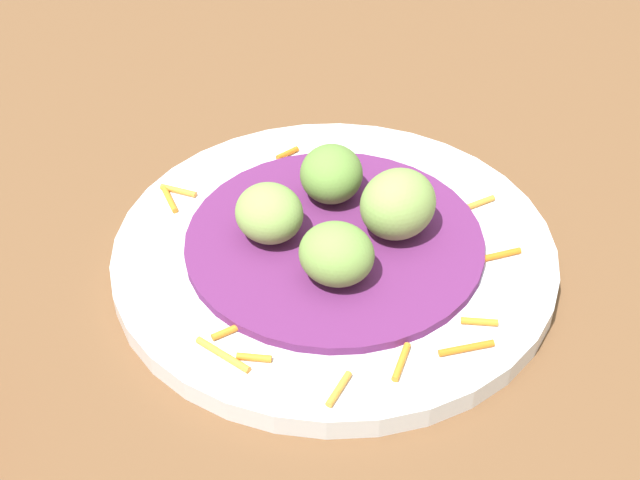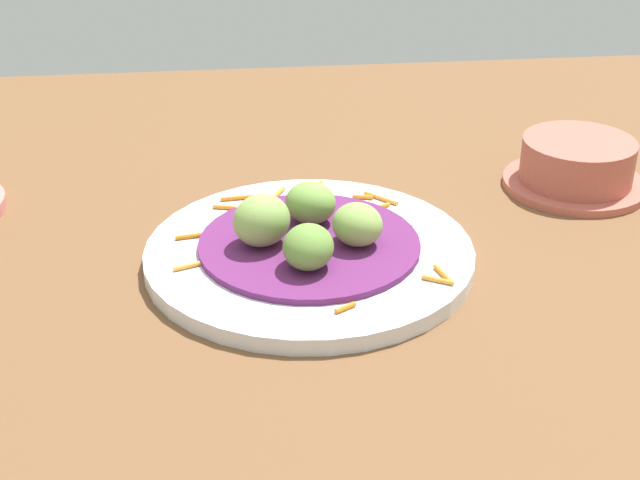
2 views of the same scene
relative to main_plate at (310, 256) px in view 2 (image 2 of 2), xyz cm
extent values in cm
cube|color=brown|center=(0.34, -2.28, -1.71)|extent=(110.00, 110.00, 2.00)
cylinder|color=silver|center=(0.00, 0.00, 0.00)|extent=(28.00, 28.00, 1.43)
cylinder|color=#60235B|center=(0.00, 0.00, 1.00)|extent=(18.82, 18.82, 0.58)
cylinder|color=orange|center=(-5.73, -10.15, 0.91)|extent=(2.76, 1.07, 0.40)
cylinder|color=orange|center=(10.79, 1.92, 0.91)|extent=(2.55, 1.61, 0.40)
cylinder|color=orange|center=(6.95, -7.05, 0.91)|extent=(1.26, 2.32, 0.40)
cylinder|color=orange|center=(8.76, -7.63, 0.91)|extent=(2.99, 2.89, 0.40)
cylinder|color=orange|center=(-9.83, -1.68, 0.91)|extent=(1.28, 1.77, 0.40)
cylinder|color=orange|center=(-2.05, 9.94, 0.91)|extent=(1.38, 2.86, 0.40)
cylinder|color=orange|center=(9.23, -5.97, 0.91)|extent=(0.91, 1.97, 0.40)
cylinder|color=orange|center=(8.50, 7.02, 0.91)|extent=(0.91, 2.12, 0.40)
cylinder|color=orange|center=(12.14, -1.76, 0.91)|extent=(2.20, 1.76, 0.40)
cylinder|color=orange|center=(-6.61, -9.53, 0.91)|extent=(1.64, 2.47, 0.40)
cylinder|color=orange|center=(3.19, 9.54, 0.91)|extent=(0.98, 3.63, 0.40)
cylinder|color=orange|center=(10.36, 5.71, 0.91)|extent=(0.69, 3.23, 0.40)
ellipsoid|color=#759E47|center=(3.96, -0.51, 3.13)|extent=(5.87, 5.99, 3.68)
ellipsoid|color=#84A851|center=(0.51, 3.96, 3.49)|extent=(6.42, 6.58, 4.40)
ellipsoid|color=olive|center=(-3.96, 0.51, 3.09)|extent=(5.39, 5.05, 3.60)
ellipsoid|color=#84A851|center=(-0.51, -3.96, 3.08)|extent=(5.88, 5.78, 3.58)
cylinder|color=#B75B4C|center=(12.48, -27.90, -0.31)|extent=(14.13, 14.13, 0.80)
cylinder|color=#B75B4C|center=(12.48, -27.90, 2.21)|extent=(11.06, 11.06, 4.26)
camera|label=1|loc=(42.26, -7.49, 37.32)|focal=49.94mm
camera|label=2|loc=(-67.44, 6.76, 37.74)|focal=51.33mm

